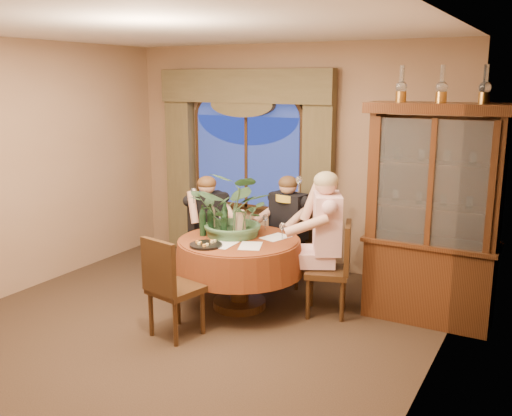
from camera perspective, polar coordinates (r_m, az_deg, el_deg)
The scene contains 36 objects.
floor at distance 5.58m, azimuth -8.02°, elevation -12.45°, with size 5.00×5.00×0.00m, color black.
wall_back at distance 7.27m, azimuth 3.47°, elevation 5.11°, with size 4.50×4.50×0.00m, color #886648.
wall_right at distance 4.21m, azimuth 16.77°, elevation -1.01°, with size 5.00×5.00×0.00m, color #886648.
ceiling at distance 5.07m, azimuth -9.04°, elevation 17.55°, with size 5.00×5.00×0.00m, color white.
window at distance 7.49m, azimuth -0.94°, elevation 4.58°, with size 1.62×0.10×1.32m, color navy, non-canonical shape.
arched_transom at distance 7.42m, azimuth -0.96°, elevation 10.56°, with size 1.60×0.06×0.44m, color navy, non-canonical shape.
drapery_left at distance 8.02m, azimuth -7.54°, elevation 4.15°, with size 0.38×0.14×2.32m, color #494027.
drapery_right at distance 7.02m, azimuth 6.21°, elevation 2.97°, with size 0.38×0.14×2.32m, color #494027.
swag_valance at distance 7.35m, azimuth -1.28°, elevation 12.09°, with size 2.45×0.16×0.42m, color #494027, non-canonical shape.
dining_table at distance 6.02m, azimuth -1.68°, elevation -6.55°, with size 1.35×1.35×0.75m, color maroon.
china_cabinet at distance 5.77m, azimuth 17.26°, elevation -0.73°, with size 1.33×0.53×2.15m, color #371B0C.
oil_lamp_left at distance 5.70m, azimuth 14.36°, elevation 11.95°, with size 0.11×0.11×0.34m, color #A5722D, non-canonical shape.
oil_lamp_center at distance 5.62m, azimuth 18.11°, elevation 11.71°, with size 0.11×0.11×0.34m, color #A5722D, non-canonical shape.
oil_lamp_right at distance 5.56m, azimuth 21.95°, elevation 11.42°, with size 0.11×0.11×0.34m, color #A5722D, non-canonical shape.
chair_right at distance 5.86m, azimuth 7.09°, elevation -6.09°, with size 0.42×0.42×0.96m, color black.
chair_back_right at distance 6.71m, azimuth 3.75°, elevation -3.57°, with size 0.42×0.42×0.96m, color black.
chair_back at distance 6.74m, azimuth -4.33°, elevation -3.50°, with size 0.42×0.42×0.96m, color black.
chair_front_left at distance 5.40m, azimuth -8.00°, elevation -7.79°, with size 0.42×0.42×0.96m, color black.
person_pink at distance 5.92m, azimuth 7.07°, elevation -3.33°, with size 0.53×0.48×1.47m, color beige, non-canonical shape.
person_back at distance 6.71m, azimuth -4.91°, elevation -2.15°, with size 0.46×0.42×1.28m, color black, non-canonical shape.
person_scarf at distance 6.62m, azimuth 3.27°, elevation -2.28°, with size 0.47×0.43×1.30m, color black, non-canonical shape.
stoneware_vase at distance 6.01m, azimuth -1.66°, elevation -1.50°, with size 0.14×0.14×0.27m, color #9F7F67, non-canonical shape.
centerpiece_plant at distance 5.91m, azimuth -1.96°, elevation 2.82°, with size 0.91×1.01×0.79m, color #385C38.
olive_bowl at distance 5.85m, azimuth -1.80°, elevation -3.03°, with size 0.14×0.14×0.05m, color #4A532C.
cheese_platter at distance 5.67m, azimuth -5.04°, elevation -3.71°, with size 0.32×0.32×0.02m, color black.
wine_bottle_0 at distance 6.17m, azimuth -3.13°, elevation -0.84°, with size 0.07×0.07×0.33m, color black.
wine_bottle_1 at distance 6.02m, azimuth -5.36°, elevation -1.23°, with size 0.07×0.07×0.33m, color black.
wine_bottle_2 at distance 6.15m, azimuth -4.44°, elevation -0.90°, with size 0.07×0.07×0.33m, color tan.
wine_bottle_3 at distance 6.05m, azimuth -4.59°, elevation -1.15°, with size 0.07×0.07×0.33m, color black.
wine_bottle_4 at distance 5.89m, azimuth -3.22°, elevation -1.51°, with size 0.07×0.07×0.33m, color black.
tasting_paper_0 at distance 5.65m, azimuth -0.56°, elevation -3.81°, with size 0.21×0.30×0.00m, color white.
tasting_paper_1 at distance 5.95m, azimuth 2.00°, elevation -2.94°, with size 0.21×0.30×0.00m, color white.
tasting_paper_2 at distance 5.71m, azimuth -3.28°, elevation -3.65°, with size 0.21×0.30×0.00m, color white.
wine_glass_person_pink at distance 5.87m, azimuth 2.65°, elevation -2.31°, with size 0.07×0.07×0.18m, color silver, non-canonical shape.
wine_glass_person_back at distance 6.28m, azimuth -3.45°, elevation -1.32°, with size 0.07×0.07×0.18m, color silver, non-canonical shape.
wine_glass_person_scarf at distance 6.22m, azimuth 0.93°, elevation -1.43°, with size 0.07×0.07×0.18m, color silver, non-canonical shape.
Camera 1 is at (3.06, -4.02, 2.36)m, focal length 40.00 mm.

